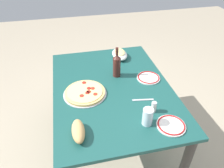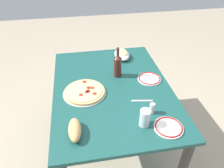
% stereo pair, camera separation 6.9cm
% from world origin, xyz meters
% --- Properties ---
extents(ground_plane, '(8.00, 8.00, 0.00)m').
position_xyz_m(ground_plane, '(0.00, 0.00, 0.00)').
color(ground_plane, tan).
rests_on(ground_plane, ground).
extents(dining_table, '(1.36, 0.99, 0.74)m').
position_xyz_m(dining_table, '(0.00, 0.00, 0.63)').
color(dining_table, '#194C47').
rests_on(dining_table, ground).
extents(pepperoni_pizza, '(0.35, 0.35, 0.03)m').
position_xyz_m(pepperoni_pizza, '(-0.05, 0.24, 0.76)').
color(pepperoni_pizza, '#B7B7BC').
rests_on(pepperoni_pizza, dining_table).
extents(baked_pasta_dish, '(0.24, 0.15, 0.08)m').
position_xyz_m(baked_pasta_dish, '(0.48, -0.19, 0.78)').
color(baked_pasta_dish, white).
rests_on(baked_pasta_dish, dining_table).
extents(wine_bottle, '(0.07, 0.07, 0.28)m').
position_xyz_m(wine_bottle, '(0.16, -0.08, 0.85)').
color(wine_bottle, '#471E19').
rests_on(wine_bottle, dining_table).
extents(water_glass, '(0.07, 0.07, 0.13)m').
position_xyz_m(water_glass, '(-0.46, -0.14, 0.81)').
color(water_glass, silver).
rests_on(water_glass, dining_table).
extents(side_plate_near, '(0.21, 0.21, 0.02)m').
position_xyz_m(side_plate_near, '(0.05, -0.35, 0.75)').
color(side_plate_near, white).
rests_on(side_plate_near, dining_table).
extents(side_plate_far, '(0.20, 0.20, 0.02)m').
position_xyz_m(side_plate_far, '(-0.52, -0.30, 0.75)').
color(side_plate_far, white).
rests_on(side_plate_far, dining_table).
extents(bread_loaf, '(0.20, 0.09, 0.08)m').
position_xyz_m(bread_loaf, '(-0.46, 0.33, 0.78)').
color(bread_loaf, tan).
rests_on(bread_loaf, dining_table).
extents(spice_shaker, '(0.04, 0.04, 0.09)m').
position_xyz_m(spice_shaker, '(-0.36, -0.23, 0.78)').
color(spice_shaker, silver).
rests_on(spice_shaker, dining_table).
extents(fork_left, '(0.04, 0.17, 0.00)m').
position_xyz_m(fork_left, '(-0.22, -0.20, 0.74)').
color(fork_left, '#B7B7BC').
rests_on(fork_left, dining_table).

